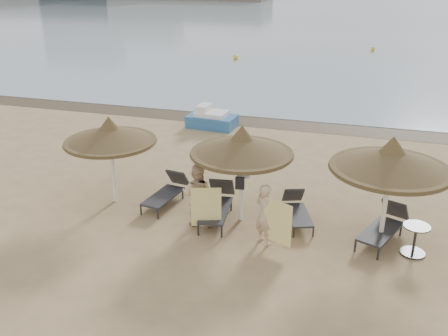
# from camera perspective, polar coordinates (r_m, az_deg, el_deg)

# --- Properties ---
(ground) EXTENTS (160.00, 160.00, 0.00)m
(ground) POSITION_cam_1_polar(r_m,az_deg,el_deg) (12.48, -0.64, -7.53)
(ground) COLOR tan
(ground) RESTS_ON ground
(sea) EXTENTS (200.00, 140.00, 0.03)m
(sea) POSITION_cam_1_polar(r_m,az_deg,el_deg) (90.59, 15.06, 17.92)
(sea) COLOR #6F8F9F
(sea) RESTS_ON ground
(wet_sand_strip) EXTENTS (200.00, 1.60, 0.01)m
(wet_sand_strip) POSITION_cam_1_polar(r_m,az_deg,el_deg) (20.93, 6.91, 5.03)
(wet_sand_strip) COLOR #4B3B27
(wet_sand_strip) RESTS_ON ground
(palapa_left) EXTENTS (2.50, 2.50, 2.48)m
(palapa_left) POSITION_cam_1_polar(r_m,az_deg,el_deg) (13.69, -12.91, 3.74)
(palapa_left) COLOR white
(palapa_left) RESTS_ON ground
(palapa_center) EXTENTS (2.60, 2.60, 2.58)m
(palapa_center) POSITION_cam_1_polar(r_m,az_deg,el_deg) (12.30, 2.06, 2.56)
(palapa_center) COLOR white
(palapa_center) RESTS_ON ground
(palapa_right) EXTENTS (2.74, 2.74, 2.72)m
(palapa_right) POSITION_cam_1_polar(r_m,az_deg,el_deg) (11.73, 18.56, 0.90)
(palapa_right) COLOR white
(palapa_right) RESTS_ON ground
(lounger_far_left) EXTENTS (0.84, 1.83, 0.79)m
(lounger_far_left) POSITION_cam_1_polar(r_m,az_deg,el_deg) (13.95, -6.47, -2.62)
(lounger_far_left) COLOR #2D2D2E
(lounger_far_left) RESTS_ON ground
(lounger_near_left) EXTENTS (0.86, 2.00, 0.87)m
(lounger_near_left) POSITION_cam_1_polar(r_m,az_deg,el_deg) (13.10, -0.73, -4.05)
(lounger_near_left) COLOR #2D2D2E
(lounger_near_left) RESTS_ON ground
(lounger_near_right) EXTENTS (1.04, 1.68, 0.72)m
(lounger_near_right) POSITION_cam_1_polar(r_m,az_deg,el_deg) (13.08, 8.33, -4.68)
(lounger_near_right) COLOR #2D2D2E
(lounger_near_right) RESTS_ON ground
(lounger_far_right) EXTENTS (1.26, 1.94, 0.83)m
(lounger_far_right) POSITION_cam_1_polar(r_m,az_deg,el_deg) (12.72, 17.89, -6.20)
(lounger_far_right) COLOR #2D2D2E
(lounger_far_right) RESTS_ON ground
(side_table) EXTENTS (0.60, 0.60, 0.73)m
(side_table) POSITION_cam_1_polar(r_m,az_deg,el_deg) (12.33, 20.95, -7.76)
(side_table) COLOR #2D2D2E
(side_table) RESTS_ON ground
(person_left) EXTENTS (0.89, 0.58, 1.93)m
(person_left) POSITION_cam_1_polar(r_m,az_deg,el_deg) (12.49, -3.09, -2.57)
(person_left) COLOR #CEAD8A
(person_left) RESTS_ON ground
(person_right) EXTENTS (0.98, 0.89, 1.78)m
(person_right) POSITION_cam_1_polar(r_m,az_deg,el_deg) (11.73, 4.72, -4.76)
(person_right) COLOR #CEAD8A
(person_right) RESTS_ON ground
(towel_left) EXTENTS (0.71, 0.24, 1.04)m
(towel_left) POSITION_cam_1_polar(r_m,az_deg,el_deg) (12.19, -2.05, -4.49)
(towel_left) COLOR yellow
(towel_left) RESTS_ON ground
(towel_right) EXTENTS (0.71, 0.33, 1.07)m
(towel_right) POSITION_cam_1_polar(r_m,az_deg,el_deg) (11.52, 6.15, -6.19)
(towel_right) COLOR yellow
(towel_right) RESTS_ON ground
(bag_patterned) EXTENTS (0.33, 0.22, 0.40)m
(bag_patterned) POSITION_cam_1_polar(r_m,az_deg,el_deg) (12.74, 2.22, -0.31)
(bag_patterned) COLOR white
(bag_patterned) RESTS_ON ground
(bag_dark) EXTENTS (0.24, 0.11, 0.33)m
(bag_dark) POSITION_cam_1_polar(r_m,az_deg,el_deg) (12.52, 1.82, -1.74)
(bag_dark) COLOR black
(bag_dark) RESTS_ON ground
(pedal_boat) EXTENTS (2.01, 1.29, 0.90)m
(pedal_boat) POSITION_cam_1_polar(r_m,az_deg,el_deg) (20.33, -1.44, 5.62)
(pedal_boat) COLOR #2D65A3
(pedal_boat) RESTS_ON ground
(buoy_left) EXTENTS (0.35, 0.35, 0.35)m
(buoy_left) POSITION_cam_1_polar(r_m,az_deg,el_deg) (34.91, 1.36, 12.54)
(buoy_left) COLOR yellow
(buoy_left) RESTS_ON ground
(buoy_mid) EXTENTS (0.33, 0.33, 0.33)m
(buoy_mid) POSITION_cam_1_polar(r_m,az_deg,el_deg) (40.01, 16.66, 12.91)
(buoy_mid) COLOR yellow
(buoy_mid) RESTS_ON ground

